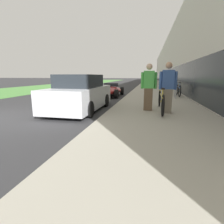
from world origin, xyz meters
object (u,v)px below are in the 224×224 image
cruiser_bike_middle (170,88)px  parked_sedan_curbside (80,94)px  person_bystander (149,87)px  cruiser_bike_nearest (178,90)px  tandem_bicycle (161,101)px  person_rider (168,88)px  vintage_roadster_curbside (110,91)px  bike_rack_hoop (176,90)px

cruiser_bike_middle → parked_sedan_curbside: (-4.49, -7.69, 0.21)m
person_bystander → cruiser_bike_nearest: size_ratio=0.95×
cruiser_bike_nearest → cruiser_bike_middle: 2.21m
tandem_bicycle → person_rider: 0.66m
cruiser_bike_nearest → vintage_roadster_curbside: bearing=179.2°
cruiser_bike_middle → bike_rack_hoop: bearing=-90.1°
person_bystander → tandem_bicycle: bearing=-7.2°
bike_rack_hoop → vintage_roadster_curbside: bearing=165.5°
person_bystander → cruiser_bike_middle: size_ratio=1.05×
vintage_roadster_curbside → person_rider: bearing=-59.4°
tandem_bicycle → parked_sedan_curbside: bearing=179.7°
cruiser_bike_nearest → cruiser_bike_middle: cruiser_bike_nearest is taller
vintage_roadster_curbside → cruiser_bike_middle: bearing=25.4°
tandem_bicycle → parked_sedan_curbside: (-3.35, 0.02, 0.18)m
person_rider → cruiser_bike_nearest: 6.04m
tandem_bicycle → person_bystander: bearing=172.8°
person_bystander → bike_rack_hoop: person_bystander is taller
tandem_bicycle → cruiser_bike_nearest: (1.46, 5.53, 0.00)m
vintage_roadster_curbside → cruiser_bike_nearest: bearing=-0.8°
bike_rack_hoop → person_bystander: bearing=-110.4°
person_bystander → bike_rack_hoop: size_ratio=2.15×
bike_rack_hoop → cruiser_bike_nearest: 1.14m
bike_rack_hoop → cruiser_bike_nearest: size_ratio=0.44×
person_rider → parked_sedan_curbside: size_ratio=0.45×
person_bystander → cruiser_bike_middle: person_bystander is taller
bike_rack_hoop → vintage_roadster_curbside: (-4.46, 1.15, -0.23)m
person_rider → person_bystander: bearing=148.6°
cruiser_bike_middle → parked_sedan_curbside: 8.90m
person_rider → person_bystander: person_rider is taller
person_rider → cruiser_bike_middle: 8.13m
bike_rack_hoop → vintage_roadster_curbside: size_ratio=0.20×
person_rider → person_bystander: (-0.68, 0.41, -0.01)m
bike_rack_hoop → cruiser_bike_middle: cruiser_bike_middle is taller
parked_sedan_curbside → cruiser_bike_middle: bearing=59.7°
person_rider → parked_sedan_curbside: bearing=174.0°
cruiser_bike_nearest → parked_sedan_curbside: size_ratio=0.47×
person_bystander → cruiser_bike_nearest: person_bystander is taller
tandem_bicycle → cruiser_bike_middle: tandem_bicycle is taller
person_rider → cruiser_bike_nearest: person_rider is taller
person_rider → cruiser_bike_nearest: bearing=77.7°
parked_sedan_curbside → person_bystander: bearing=0.9°
vintage_roadster_curbside → bike_rack_hoop: bearing=-14.5°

